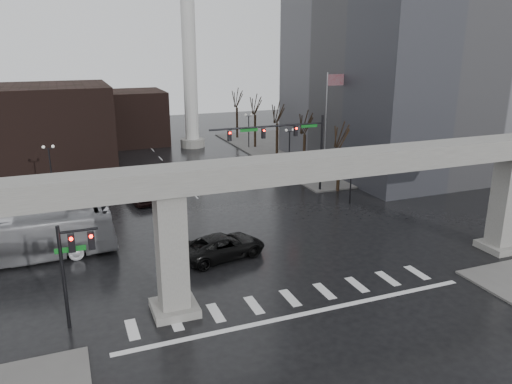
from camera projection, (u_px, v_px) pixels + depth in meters
ground at (283, 291)px, 31.68m from camera, size 160.00×160.00×0.00m
sidewalk_ne at (343, 149)px, 72.82m from camera, size 28.00×36.00×0.15m
elevated_guideway at (304, 185)px, 30.13m from camera, size 48.00×2.60×8.70m
building_far_left at (44, 126)px, 62.72m from camera, size 16.00×14.00×10.00m
building_far_mid at (131, 117)px, 76.12m from camera, size 10.00×10.00×8.00m
smokestack at (189, 55)px, 70.86m from camera, size 3.60×3.60×30.00m
signal_mast_arm at (288, 139)px, 49.88m from camera, size 12.12×0.43×8.00m
signal_left_pole at (72, 258)px, 26.66m from camera, size 2.30×0.30×6.00m
flagpole_assembly at (328, 114)px, 54.44m from camera, size 2.06×0.12×12.00m
lamp_right_0 at (352, 168)px, 47.87m from camera, size 1.22×0.32×5.11m
lamp_right_1 at (289, 142)px, 60.33m from camera, size 1.22×0.32×5.11m
lamp_right_2 at (249, 125)px, 72.80m from camera, size 1.22×0.32×5.11m
lamp_left_0 at (49, 200)px, 38.41m from camera, size 1.22×0.32×5.11m
lamp_left_1 at (50, 161)px, 50.88m from camera, size 1.22×0.32×5.11m
lamp_left_2 at (50, 137)px, 63.34m from camera, size 1.22×0.32×5.11m
tree_right_0 at (339, 165)px, 52.01m from camera, size 1.09×1.58×7.50m
tree_right_1 at (304, 150)px, 59.11m from camera, size 1.09×1.61×7.67m
tree_right_2 at (277, 137)px, 66.22m from camera, size 1.10×1.63×7.85m
tree_right_3 at (255, 128)px, 73.32m from camera, size 1.11×1.66×8.02m
tree_right_4 at (237, 120)px, 80.42m from camera, size 1.12×1.69×8.19m
pickup_truck at (223, 246)px, 36.30m from camera, size 6.84×4.16×1.77m
city_bus at (25, 238)px, 35.58m from camera, size 12.61×3.01×3.51m
far_car at (139, 196)px, 48.61m from camera, size 2.57×4.56×1.46m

